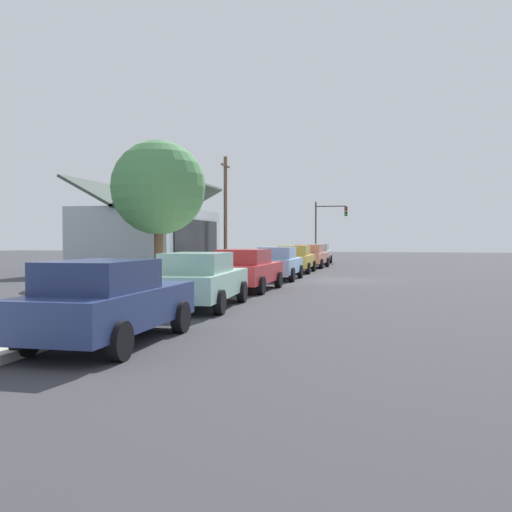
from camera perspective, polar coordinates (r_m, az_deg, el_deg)
The scene contains 14 objects.
ground_plane at distance 27.68m, azimuth 7.94°, elevation -2.40°, with size 120.00×120.00×0.00m, color #38383D.
sidewalk_curb at distance 28.69m, azimuth -3.28°, elevation -2.08°, with size 60.00×4.20×0.16m, color beige.
car_navy at distance 11.04m, azimuth -14.46°, elevation -4.39°, with size 4.65×1.95×1.59m.
car_seafoam at distance 16.42m, azimuth -5.56°, elevation -2.35°, with size 4.92×2.19×1.59m.
car_cherry at distance 21.73m, azimuth -0.94°, elevation -1.35°, with size 4.82×2.11×1.59m.
car_skyblue at distance 27.62m, azimuth 2.25°, elevation -0.70°, with size 4.35×1.96×1.59m.
car_mustard at distance 33.56m, azimuth 3.92°, elevation -0.27°, with size 4.44×2.11×1.59m.
car_coral at distance 39.30m, azimuth 5.46°, elevation 0.01°, with size 4.41×2.27×1.59m.
car_silver at distance 45.51m, azimuth 6.26°, elevation 0.24°, with size 4.92×2.07×1.59m.
storefront_building at distance 36.23m, azimuth -10.48°, elevation 1.77°, with size 10.51×6.39×5.52m.
shade_tree at distance 27.73m, azimuth -9.72°, elevation 6.71°, with size 4.48×4.48×6.66m.
traffic_light_main at distance 49.81m, azimuth 7.19°, elevation 3.45°, with size 0.37×2.79×5.20m.
utility_pole_wooden at distance 38.58m, azimuth -3.07°, elevation 4.61°, with size 1.80×0.24×7.50m.
fire_hydrant_red at distance 43.43m, azimuth 4.14°, elevation -0.24°, with size 0.22×0.22×0.71m.
Camera 1 is at (-27.51, -2.33, 1.98)m, focal length 40.08 mm.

